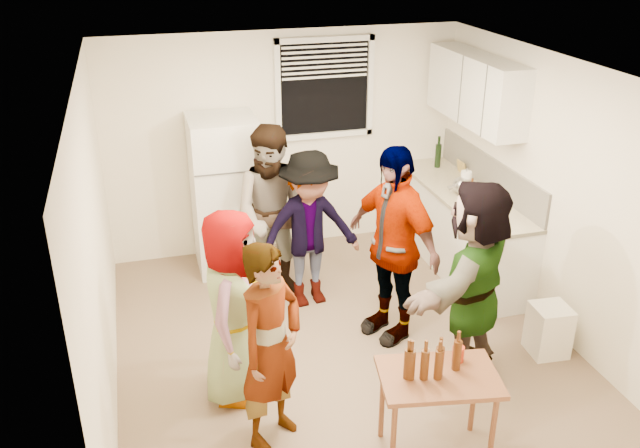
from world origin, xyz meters
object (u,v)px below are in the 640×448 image
object	(u,v)px
guest_black	(388,331)
beer_bottle_table	(437,378)
refrigerator	(226,194)
guest_stripe	(274,435)
wine_bottle	(437,167)
red_cup	(457,360)
kettle	(462,194)
beer_bottle_counter	(470,204)
trash_bin	(549,328)
blue_cup	(473,220)
guest_back_right	(310,301)
guest_grey	(238,392)
guest_back_left	(278,292)
guest_orange	(464,369)

from	to	relation	value
guest_black	beer_bottle_table	bearing A→B (deg)	-32.67
refrigerator	guest_stripe	distance (m)	2.96
wine_bottle	guest_black	bearing A→B (deg)	-125.04
red_cup	wine_bottle	bearing A→B (deg)	67.84
refrigerator	kettle	world-z (taller)	refrigerator
wine_bottle	beer_bottle_counter	size ratio (longest dim) A/B	1.35
wine_bottle	trash_bin	world-z (taller)	wine_bottle
beer_bottle_counter	trash_bin	bearing A→B (deg)	-84.84
kettle	guest_black	bearing A→B (deg)	-144.57
kettle	beer_bottle_table	size ratio (longest dim) A/B	1.14
beer_bottle_counter	blue_cup	size ratio (longest dim) A/B	1.83
kettle	beer_bottle_table	distance (m)	2.96
beer_bottle_table	guest_back_right	size ratio (longest dim) A/B	0.14
blue_cup	wine_bottle	bearing A→B (deg)	78.23
blue_cup	guest_back_right	bearing A→B (deg)	164.93
guest_grey	guest_stripe	world-z (taller)	guest_grey
beer_bottle_counter	red_cup	world-z (taller)	beer_bottle_counter
guest_black	beer_bottle_counter	bearing A→B (deg)	99.05
guest_back_left	refrigerator	bearing A→B (deg)	134.56
guest_orange	wine_bottle	bearing A→B (deg)	-148.50
guest_black	guest_orange	size ratio (longest dim) A/B	1.05
wine_bottle	guest_back_right	xyz separation A→B (m)	(-1.84, -1.08, -0.90)
guest_stripe	trash_bin	bearing A→B (deg)	-30.21
trash_bin	guest_black	distance (m)	1.45
blue_cup	guest_grey	world-z (taller)	blue_cup
kettle	guest_back_right	bearing A→B (deg)	-176.65
red_cup	guest_grey	size ratio (longest dim) A/B	0.07
wine_bottle	red_cup	distance (m)	3.54
blue_cup	beer_bottle_table	world-z (taller)	blue_cup
guest_grey	guest_black	distance (m)	1.59
refrigerator	beer_bottle_table	xyz separation A→B (m)	(0.94, -3.36, -0.16)
kettle	guest_grey	xyz separation A→B (m)	(-2.69, -1.47, -0.90)
guest_grey	wine_bottle	bearing A→B (deg)	-26.33
refrigerator	guest_black	xyz separation A→B (m)	(1.23, -1.76, -0.85)
guest_back_left	kettle	bearing A→B (deg)	16.16
trash_bin	guest_back_right	world-z (taller)	trash_bin
wine_bottle	beer_bottle_table	xyz separation A→B (m)	(-1.56, -3.42, -0.21)
blue_cup	red_cup	xyz separation A→B (m)	(-1.02, -1.78, -0.21)
trash_bin	wine_bottle	bearing A→B (deg)	89.43
guest_grey	guest_orange	size ratio (longest dim) A/B	0.93
trash_bin	guest_stripe	xyz separation A→B (m)	(-2.58, -0.39, -0.25)
red_cup	guest_back_right	world-z (taller)	red_cup
refrigerator	blue_cup	world-z (taller)	refrigerator
beer_bottle_counter	guest_orange	bearing A→B (deg)	-116.09
guest_stripe	guest_back_right	xyz separation A→B (m)	(0.77, 1.82, 0.00)
wine_bottle	beer_bottle_counter	bearing A→B (deg)	-97.61
blue_cup	guest_back_left	size ratio (longest dim) A/B	0.06
guest_orange	blue_cup	bearing A→B (deg)	-157.04
red_cup	guest_back_right	size ratio (longest dim) A/B	0.07
kettle	guest_orange	size ratio (longest dim) A/B	0.15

